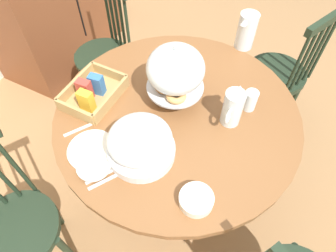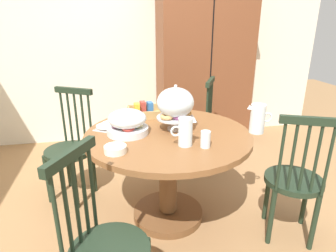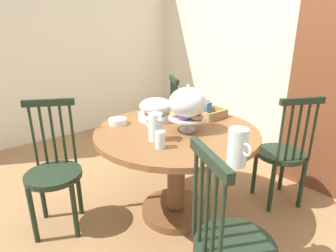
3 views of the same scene
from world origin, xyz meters
name	(u,v)px [view 3 (image 3 of 3)]	position (x,y,z in m)	size (l,w,h in m)	color
ground_plane	(181,215)	(0.00, 0.00, 0.00)	(10.00, 10.00, 0.00)	#997047
wall_back	(310,43)	(0.00, 1.83, 1.30)	(4.80, 0.06, 2.60)	silver
wall_left	(83,40)	(-2.43, 0.36, 1.30)	(0.06, 4.32, 2.60)	silver
dining_table	(176,155)	(-0.05, -0.01, 0.53)	(1.22, 1.22, 0.74)	brown
windsor_chair_near_window	(230,247)	(0.78, -0.39, 0.45)	(0.44, 0.44, 0.97)	#1E2D1E
windsor_chair_by_cabinet	(283,155)	(0.40, 0.78, 0.45)	(0.45, 0.45, 0.97)	#1E2D1E
windsor_chair_facing_door	(161,126)	(-0.83, 0.46, 0.45)	(0.45, 0.45, 0.97)	#1E2D1E
windsor_chair_far_side	(54,173)	(-0.52, -0.80, 0.45)	(0.45, 0.45, 0.97)	#1E2D1E
pastry_stand_with_dome	(188,105)	(0.01, 0.03, 0.94)	(0.28, 0.28, 0.34)	silver
fruit_platter_covered	(156,109)	(-0.34, 0.02, 0.83)	(0.30, 0.30, 0.18)	silver
orange_juice_pitcher	(155,128)	(0.01, -0.26, 0.83)	(0.18, 0.09, 0.19)	silver
milk_pitcher	(237,149)	(0.59, -0.14, 0.84)	(0.19, 0.11, 0.21)	silver
cereal_basket	(204,111)	(-0.17, 0.41, 0.78)	(0.32, 0.24, 0.12)	tan
china_plate_large	(169,112)	(-0.43, 0.23, 0.75)	(0.22, 0.22, 0.01)	white
china_plate_small	(159,110)	(-0.50, 0.17, 0.76)	(0.15, 0.15, 0.01)	white
cereal_bowl	(118,121)	(-0.44, -0.29, 0.76)	(0.14, 0.14, 0.04)	white
drinking_glass	(160,140)	(0.14, -0.32, 0.80)	(0.06, 0.06, 0.11)	silver
table_knife	(153,113)	(-0.51, 0.11, 0.74)	(0.17, 0.01, 0.01)	silver
dinner_fork	(150,113)	(-0.52, 0.08, 0.74)	(0.17, 0.01, 0.01)	silver
soup_spoon	(184,111)	(-0.36, 0.35, 0.74)	(0.17, 0.01, 0.01)	silver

